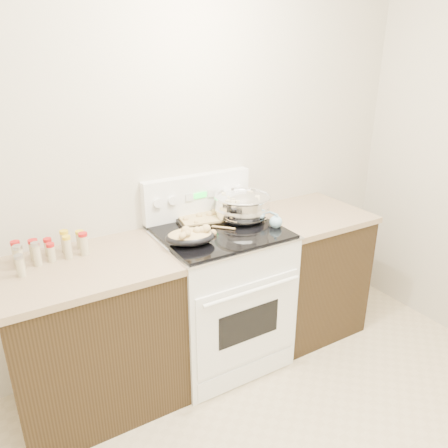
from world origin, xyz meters
TOP-DOWN VIEW (x-y plane):
  - room_shell at (0.00, 0.00)m, footprint 4.10×3.60m
  - counter_left at (-0.48, 1.43)m, footprint 0.93×0.67m
  - counter_right at (1.08, 1.43)m, footprint 0.73×0.67m
  - kitchen_range at (0.35, 1.42)m, footprint 0.78×0.73m
  - mixing_bowl at (0.57, 1.50)m, footprint 0.45×0.45m
  - roasting_pan at (0.10, 1.33)m, footprint 0.34×0.28m
  - baking_sheet at (0.35, 1.60)m, footprint 0.41×0.32m
  - wooden_spoon at (0.30, 1.40)m, footprint 0.18×0.19m
  - blue_ladle at (0.68, 1.30)m, footprint 0.12×0.27m
  - spice_jars at (-0.63, 1.58)m, footprint 0.38×0.23m

SIDE VIEW (x-z plane):
  - counter_left at x=-0.48m, z-range 0.00..0.92m
  - counter_right at x=1.08m, z-range 0.00..0.92m
  - kitchen_range at x=0.35m, z-range -0.12..1.10m
  - wooden_spoon at x=0.30m, z-range 0.93..0.98m
  - baking_sheet at x=0.35m, z-range 0.93..0.99m
  - blue_ladle at x=0.68m, z-range 0.93..1.03m
  - spice_jars at x=-0.63m, z-range 0.92..1.05m
  - roasting_pan at x=0.10m, z-range 0.93..1.05m
  - mixing_bowl at x=0.57m, z-range 0.92..1.14m
  - room_shell at x=0.00m, z-range 0.33..3.08m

